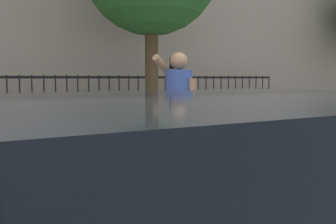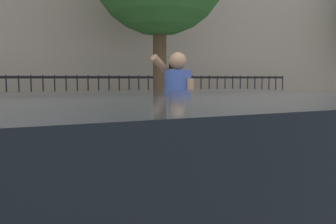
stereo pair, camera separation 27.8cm
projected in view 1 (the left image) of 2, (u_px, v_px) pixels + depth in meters
sidewalk at (130, 177)px, 5.38m from camera, size 28.00×4.40×0.15m
iron_fence at (73, 100)px, 8.58m from camera, size 12.03×0.04×1.60m
pedestrian_on_phone at (180, 109)px, 4.61m from camera, size 0.58×0.72×1.70m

